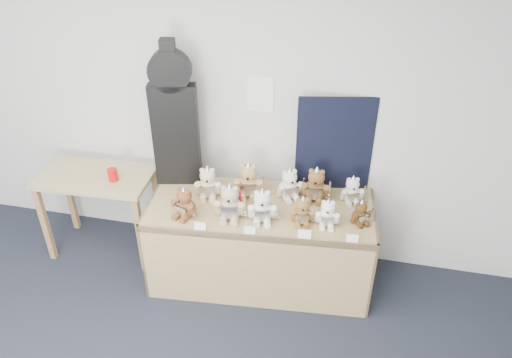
% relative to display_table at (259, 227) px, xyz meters
% --- Properties ---
extents(room_shell, '(6.00, 6.00, 6.00)m').
position_rel_display_table_xyz_m(room_shell, '(-0.11, 0.51, 0.91)').
color(room_shell, white).
rests_on(room_shell, floor).
extents(display_table, '(1.85, 0.91, 0.75)m').
position_rel_display_table_xyz_m(display_table, '(0.00, 0.00, 0.00)').
color(display_table, olive).
rests_on(display_table, floor).
extents(side_table, '(0.97, 0.57, 0.79)m').
position_rel_display_table_xyz_m(side_table, '(-1.46, 0.14, 0.08)').
color(side_table, '#9B7E53').
rests_on(side_table, floor).
extents(guitar_case, '(0.38, 0.19, 1.22)m').
position_rel_display_table_xyz_m(guitar_case, '(-0.75, 0.28, 0.75)').
color(guitar_case, black).
rests_on(guitar_case, display_table).
extents(navy_board, '(0.60, 0.14, 0.81)m').
position_rel_display_table_xyz_m(navy_board, '(0.50, 0.46, 0.56)').
color(navy_board, black).
rests_on(navy_board, display_table).
extents(red_cup, '(0.08, 0.08, 0.11)m').
position_rel_display_table_xyz_m(red_cup, '(-1.26, 0.10, 0.26)').
color(red_cup, red).
rests_on(red_cup, side_table).
extents(teddy_front_far_left, '(0.22, 0.21, 0.28)m').
position_rel_display_table_xyz_m(teddy_front_far_left, '(-0.54, -0.18, 0.27)').
color(teddy_front_far_left, brown).
rests_on(teddy_front_far_left, display_table).
extents(teddy_front_left, '(0.27, 0.23, 0.32)m').
position_rel_display_table_xyz_m(teddy_front_left, '(-0.20, -0.12, 0.29)').
color(teddy_front_left, tan).
rests_on(teddy_front_left, display_table).
extents(teddy_front_centre, '(0.25, 0.22, 0.30)m').
position_rel_display_table_xyz_m(teddy_front_centre, '(0.04, -0.10, 0.28)').
color(teddy_front_centre, white).
rests_on(teddy_front_centre, display_table).
extents(teddy_front_right, '(0.21, 0.18, 0.25)m').
position_rel_display_table_xyz_m(teddy_front_right, '(0.34, -0.06, 0.26)').
color(teddy_front_right, brown).
rests_on(teddy_front_right, display_table).
extents(teddy_front_far_right, '(0.20, 0.17, 0.24)m').
position_rel_display_table_xyz_m(teddy_front_far_right, '(0.52, -0.05, 0.26)').
color(teddy_front_far_right, white).
rests_on(teddy_front_far_right, display_table).
extents(teddy_front_end, '(0.18, 0.17, 0.21)m').
position_rel_display_table_xyz_m(teddy_front_end, '(0.76, 0.03, 0.25)').
color(teddy_front_end, '#50341B').
rests_on(teddy_front_end, display_table).
extents(teddy_back_left, '(0.25, 0.22, 0.30)m').
position_rel_display_table_xyz_m(teddy_back_left, '(-0.45, 0.12, 0.28)').
color(teddy_back_left, beige).
rests_on(teddy_back_left, display_table).
extents(teddy_back_centre_left, '(0.27, 0.23, 0.32)m').
position_rel_display_table_xyz_m(teddy_back_centre_left, '(-0.14, 0.21, 0.29)').
color(teddy_back_centre_left, tan).
rests_on(teddy_back_centre_left, display_table).
extents(teddy_back_centre_right, '(0.24, 0.23, 0.29)m').
position_rel_display_table_xyz_m(teddy_back_centre_right, '(0.19, 0.25, 0.27)').
color(teddy_back_centre_right, white).
rests_on(teddy_back_centre_right, display_table).
extents(teddy_back_right, '(0.25, 0.20, 0.31)m').
position_rel_display_table_xyz_m(teddy_back_right, '(0.40, 0.27, 0.28)').
color(teddy_back_right, brown).
rests_on(teddy_back_right, display_table).
extents(teddy_back_end, '(0.21, 0.19, 0.25)m').
position_rel_display_table_xyz_m(teddy_back_end, '(0.68, 0.29, 0.26)').
color(teddy_back_end, white).
rests_on(teddy_back_end, display_table).
extents(teddy_back_far_left, '(0.21, 0.17, 0.25)m').
position_rel_display_table_xyz_m(teddy_back_far_left, '(-0.47, 0.15, 0.26)').
color(teddy_back_far_left, '#946B45').
rests_on(teddy_back_far_left, display_table).
extents(entry_card_a, '(0.09, 0.03, 0.06)m').
position_rel_display_table_xyz_m(entry_card_a, '(-0.38, -0.32, 0.19)').
color(entry_card_a, white).
rests_on(entry_card_a, display_table).
extents(entry_card_b, '(0.09, 0.03, 0.06)m').
position_rel_display_table_xyz_m(entry_card_b, '(-0.01, -0.29, 0.19)').
color(entry_card_b, white).
rests_on(entry_card_b, display_table).
extents(entry_card_c, '(0.10, 0.03, 0.07)m').
position_rel_display_table_xyz_m(entry_card_c, '(0.38, -0.25, 0.20)').
color(entry_card_c, white).
rests_on(entry_card_c, display_table).
extents(entry_card_d, '(0.09, 0.03, 0.06)m').
position_rel_display_table_xyz_m(entry_card_d, '(0.72, -0.22, 0.19)').
color(entry_card_d, white).
rests_on(entry_card_d, display_table).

